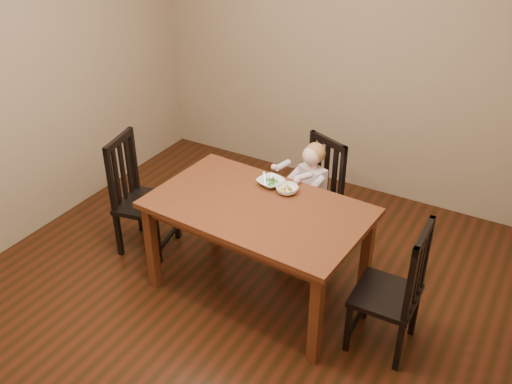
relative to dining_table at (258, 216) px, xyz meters
The scene contains 9 objects.
room 0.70m from the dining_table, 127.99° to the right, with size 4.01×4.01×2.71m.
dining_table is the anchor object (origin of this frame).
chair_child 0.79m from the dining_table, 82.74° to the left, with size 0.53×0.52×0.96m.
chair_left 1.14m from the dining_table, behind, with size 0.49×0.51×0.99m.
chair_right 1.06m from the dining_table, ahead, with size 0.41×0.43×0.97m.
toddler 0.72m from the dining_table, 83.77° to the left, with size 0.29×0.36×0.49m, color silver, non-canonical shape.
bowl_peas 0.32m from the dining_table, 101.84° to the left, with size 0.19×0.19×0.05m, color white.
bowl_veg 0.30m from the dining_table, 70.32° to the left, with size 0.16×0.16×0.05m, color white.
fork 0.33m from the dining_table, 110.26° to the left, with size 0.08×0.10×0.05m.
Camera 1 is at (1.77, -2.80, 2.89)m, focal length 40.00 mm.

